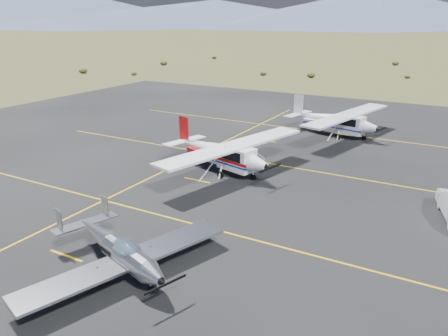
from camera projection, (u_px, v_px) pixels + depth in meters
The scene contains 5 objects.
ground at pixel (166, 239), 21.24m from camera, with size 1600.00×1600.00×0.00m, color #383D1C.
apron at pixel (234, 191), 27.00m from camera, with size 72.00×72.00×0.02m, color black.
aircraft_low_wing at pixel (119, 249), 18.36m from camera, with size 6.86×9.28×2.03m.
aircraft_cessna at pixel (221, 151), 30.28m from camera, with size 8.38×12.65×3.21m.
aircraft_plain at pixel (334, 120), 39.38m from camera, with size 8.17×12.67×3.21m.
Camera 1 is at (11.72, -15.11, 10.27)m, focal length 35.00 mm.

